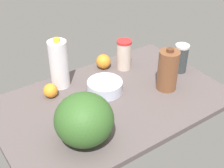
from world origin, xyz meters
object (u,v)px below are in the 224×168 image
Objects in this scene: orange_far_back at (51,91)px; shaker_bottle at (181,58)px; orange_by_jug at (103,61)px; mixing_bowl at (105,87)px; chocolate_milk_jug at (168,70)px; milk_jug at (59,64)px; watermelon at (84,120)px; tumbler_cup at (124,55)px.

shaker_bottle is at bearing -14.93° from orange_far_back.
orange_far_back is at bearing -167.19° from orange_by_jug.
shaker_bottle reaches higher than mixing_bowl.
orange_far_back reaches higher than mixing_bowl.
orange_far_back is at bearing 152.82° from chocolate_milk_jug.
milk_jug reaches higher than shaker_bottle.
orange_by_jug is (39.58, 9.00, 0.63)cm from orange_far_back.
watermelon is 39.60cm from orange_far_back.
mixing_bowl is 2.17× the size of orange_by_jug.
orange_far_back is (-56.39, 28.95, -7.67)cm from chocolate_milk_jug.
mixing_bowl is at bearing -121.52° from orange_by_jug.
milk_jug is (-66.07, 26.95, 4.98)cm from shaker_bottle.
shaker_bottle is 46.45cm from orange_by_jug.
orange_by_jug is at bearing 58.48° from mixing_bowl.
orange_by_jug is (41.21, 47.77, -7.24)cm from watermelon.
chocolate_milk_jug is 2.76× the size of orange_by_jug.
watermelon is at bearing -170.39° from chocolate_milk_jug.
mixing_bowl is (-49.15, 7.56, -5.53)cm from shaker_bottle.
tumbler_cup is 1.06× the size of shaker_bottle.
watermelon is at bearing -103.65° from milk_jug.
chocolate_milk_jug is at bearing -37.30° from milk_jug.
tumbler_cup is 0.71× the size of watermelon.
orange_far_back is (-49.78, -1.84, -5.46)cm from tumbler_cup.
chocolate_milk_jug is (58.02, 9.82, -0.20)cm from watermelon.
chocolate_milk_jug reaches higher than shaker_bottle.
orange_by_jug is (-10.20, 7.15, -4.83)cm from tumbler_cup.
chocolate_milk_jug reaches higher than orange_by_jug.
milk_jug is at bearing 35.84° from orange_far_back.
tumbler_cup is at bearing 139.48° from shaker_bottle.
mixing_bowl is 2.52× the size of orange_far_back.
tumbler_cup is 0.64× the size of milk_jug.
shaker_bottle is at bearing 24.76° from chocolate_milk_jug.
orange_far_back is at bearing 87.59° from watermelon.
shaker_bottle is 0.60× the size of milk_jug.
orange_far_back is 0.86× the size of orange_by_jug.
shaker_bottle is at bearing -8.74° from mixing_bowl.
mixing_bowl is at bearing 151.41° from chocolate_milk_jug.
milk_jug is (11.07, 45.59, 2.03)cm from watermelon.
watermelon reaches higher than orange_far_back.
mixing_bowl is at bearing 43.11° from watermelon.
orange_by_jug is (-16.81, 37.95, -7.04)cm from chocolate_milk_jug.
watermelon is 0.90× the size of milk_jug.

